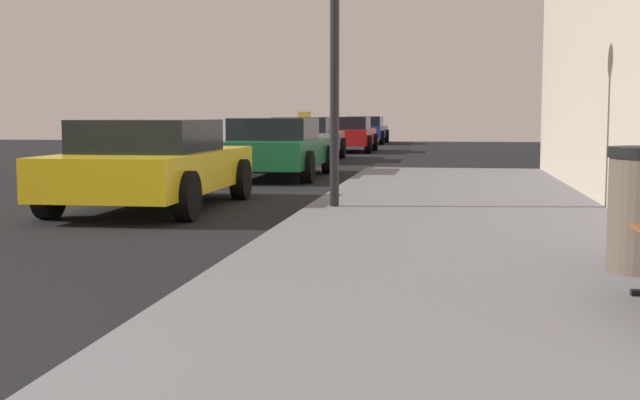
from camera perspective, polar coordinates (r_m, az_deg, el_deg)
name	(u,v)px	position (r m, az deg, el deg)	size (l,w,h in m)	color
car_yellow	(153,163)	(12.40, -11.10, 2.42)	(2.06, 4.45, 1.27)	yellow
car_green	(276,147)	(18.25, -2.94, 3.54)	(2.03, 4.54, 1.27)	#196638
car_silver	(305,138)	(25.07, -0.99, 4.13)	(1.98, 4.59, 1.43)	#B7B7BF
car_red	(347,134)	(31.02, 1.81, 4.43)	(2.01, 4.03, 1.27)	red
car_blue	(365,130)	(40.02, 3.05, 4.71)	(1.98, 4.59, 1.27)	#233899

